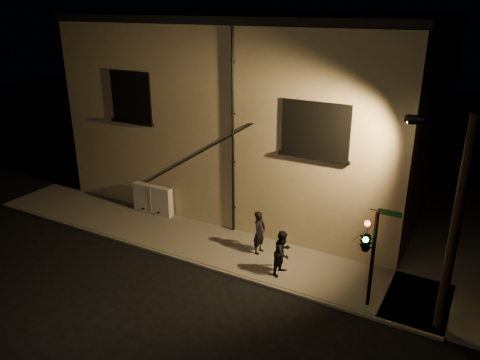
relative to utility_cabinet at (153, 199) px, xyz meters
The scene contains 8 objects.
ground 6.58m from the utility_cabinet, 24.42° to the right, with size 90.00×90.00×0.00m, color black.
sidewalk 7.40m from the utility_cabinet, 13.26° to the left, with size 21.00×16.00×0.12m.
building 7.83m from the utility_cabinet, 64.92° to the left, with size 16.20×12.23×8.80m.
utility_cabinet is the anchor object (origin of this frame).
pedestrian_a 6.04m from the utility_cabinet, ahead, with size 0.63×0.42×1.73m, color black.
pedestrian_b 7.60m from the utility_cabinet, 14.13° to the right, with size 0.81×0.63×1.67m, color black.
traffic_signal 10.73m from the utility_cabinet, 12.72° to the right, with size 1.30×2.01×3.41m.
streetlamp_pole 13.06m from the utility_cabinet, ahead, with size 2.01×1.38×6.64m.
Camera 1 is at (7.19, -12.66, 9.25)m, focal length 35.00 mm.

